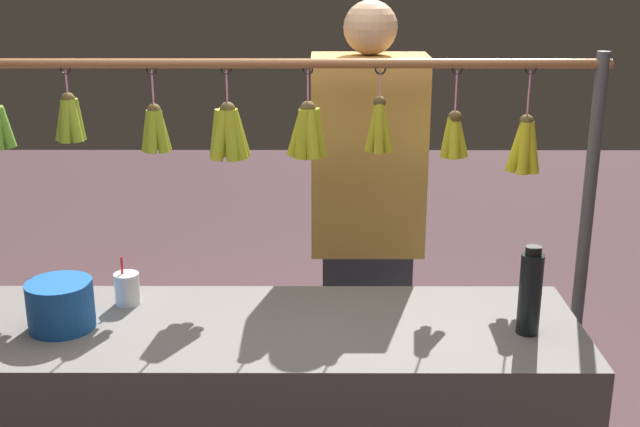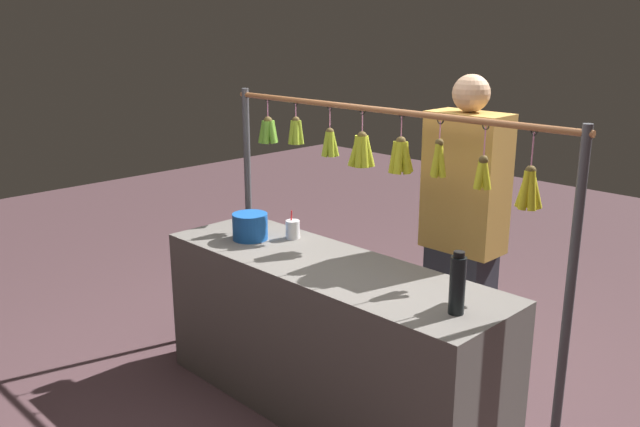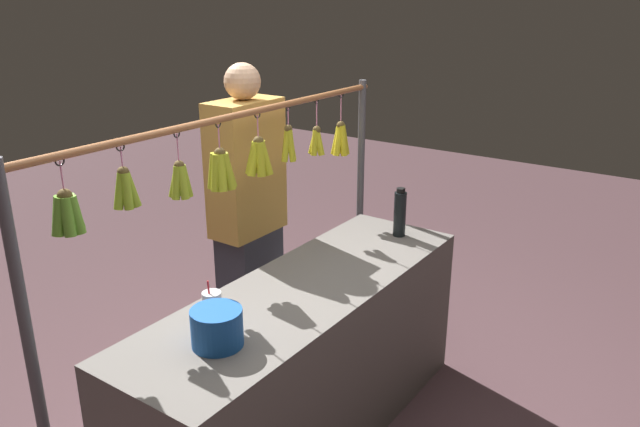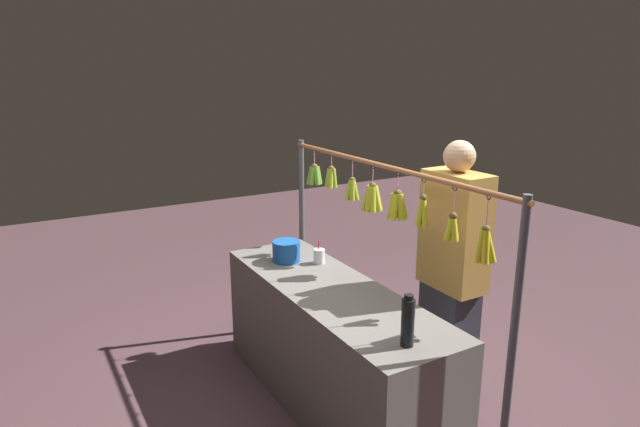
# 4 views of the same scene
# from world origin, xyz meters

# --- Properties ---
(ground_plane) EXTENTS (12.00, 12.00, 0.00)m
(ground_plane) POSITION_xyz_m (0.00, 0.00, 0.00)
(ground_plane) COLOR #4C3438
(market_counter) EXTENTS (2.01, 0.62, 0.84)m
(market_counter) POSITION_xyz_m (0.00, 0.00, 0.42)
(market_counter) COLOR #66605B
(market_counter) RESTS_ON ground
(display_rack) EXTENTS (2.30, 0.14, 1.64)m
(display_rack) POSITION_xyz_m (0.02, -0.38, 1.22)
(display_rack) COLOR #4C4C51
(display_rack) RESTS_ON ground
(water_bottle) EXTENTS (0.07, 0.07, 0.28)m
(water_bottle) POSITION_xyz_m (-0.82, 0.05, 0.98)
(water_bottle) COLOR black
(water_bottle) RESTS_ON market_counter
(blue_bucket) EXTENTS (0.20, 0.20, 0.15)m
(blue_bucket) POSITION_xyz_m (0.60, 0.02, 0.92)
(blue_bucket) COLOR #1953AA
(blue_bucket) RESTS_ON market_counter
(drink_cup) EXTENTS (0.08, 0.08, 0.16)m
(drink_cup) POSITION_xyz_m (0.44, -0.16, 0.90)
(drink_cup) COLOR silver
(drink_cup) RESTS_ON market_counter
(vendor_person) EXTENTS (0.43, 0.23, 1.79)m
(vendor_person) POSITION_xyz_m (-0.37, -0.67, 0.88)
(vendor_person) COLOR #2D2D38
(vendor_person) RESTS_ON ground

